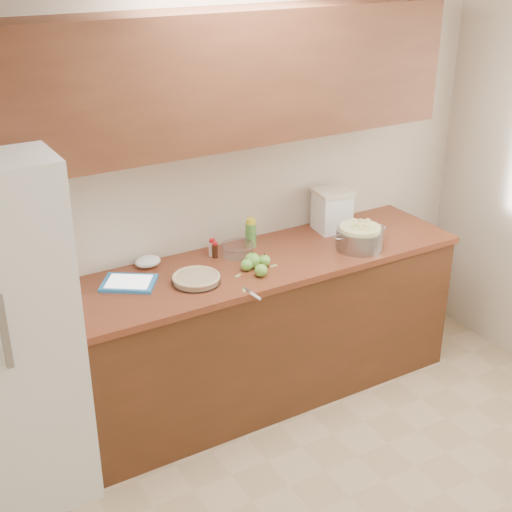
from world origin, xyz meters
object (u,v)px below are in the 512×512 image
flour_canister (332,210)px  tablet (129,283)px  pie (196,279)px  colander (359,238)px

flour_canister → tablet: flour_canister is taller
pie → colander: size_ratio=0.72×
tablet → pie: bearing=8.0°
pie → tablet: pie is taller
colander → flour_canister: (0.03, 0.32, 0.07)m
colander → flour_canister: 0.33m
flour_canister → tablet: bearing=-177.0°
flour_canister → colander: bearing=-94.8°
pie → tablet: (-0.32, 0.16, -0.01)m
colander → flour_canister: flour_canister is taller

